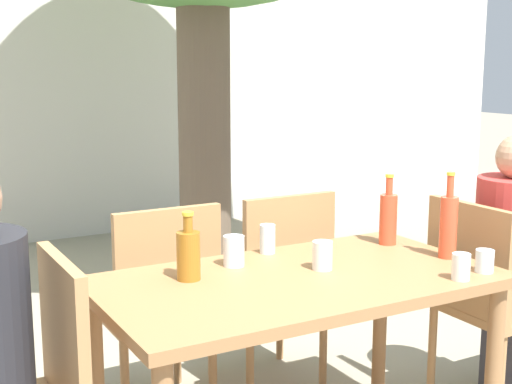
# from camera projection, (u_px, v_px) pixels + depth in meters

# --- Properties ---
(cafe_building_wall) EXTENTS (10.00, 0.08, 2.80)m
(cafe_building_wall) POSITION_uv_depth(u_px,v_px,m) (35.00, 71.00, 5.74)
(cafe_building_wall) COLOR beige
(cafe_building_wall) RESTS_ON ground_plane
(dining_table_front) EXTENTS (1.39, 0.76, 0.74)m
(dining_table_front) POSITION_uv_depth(u_px,v_px,m) (298.00, 301.00, 2.49)
(dining_table_front) COLOR #996B42
(dining_table_front) RESTS_ON ground_plane
(patio_chair_1) EXTENTS (0.44, 0.44, 0.92)m
(patio_chair_1) POSITION_uv_depth(u_px,v_px,m) (486.00, 294.00, 2.96)
(patio_chair_1) COLOR #A87A4C
(patio_chair_1) RESTS_ON ground_plane
(patio_chair_2) EXTENTS (0.44, 0.44, 0.92)m
(patio_chair_2) POSITION_uv_depth(u_px,v_px,m) (159.00, 298.00, 2.91)
(patio_chair_2) COLOR #A87A4C
(patio_chair_2) RESTS_ON ground_plane
(patio_chair_3) EXTENTS (0.44, 0.44, 0.92)m
(patio_chair_3) POSITION_uv_depth(u_px,v_px,m) (276.00, 278.00, 3.17)
(patio_chair_3) COLOR #A87A4C
(patio_chair_3) RESTS_ON ground_plane
(soda_bottle_0) EXTENTS (0.07, 0.07, 0.33)m
(soda_bottle_0) POSITION_uv_depth(u_px,v_px,m) (448.00, 225.00, 2.69)
(soda_bottle_0) COLOR #DB4C2D
(soda_bottle_0) RESTS_ON dining_table_front
(amber_bottle_1) EXTENTS (0.08, 0.08, 0.24)m
(amber_bottle_1) POSITION_uv_depth(u_px,v_px,m) (188.00, 254.00, 2.42)
(amber_bottle_1) COLOR #9E661E
(amber_bottle_1) RESTS_ON dining_table_front
(soda_bottle_2) EXTENTS (0.07, 0.07, 0.29)m
(soda_bottle_2) POSITION_uv_depth(u_px,v_px,m) (388.00, 217.00, 2.89)
(soda_bottle_2) COLOR #DB4C2D
(soda_bottle_2) RESTS_ON dining_table_front
(drinking_glass_0) EXTENTS (0.07, 0.07, 0.10)m
(drinking_glass_0) POSITION_uv_depth(u_px,v_px,m) (322.00, 255.00, 2.55)
(drinking_glass_0) COLOR silver
(drinking_glass_0) RESTS_ON dining_table_front
(drinking_glass_1) EXTENTS (0.07, 0.07, 0.08)m
(drinking_glass_1) POSITION_uv_depth(u_px,v_px,m) (485.00, 261.00, 2.52)
(drinking_glass_1) COLOR silver
(drinking_glass_1) RESTS_ON dining_table_front
(drinking_glass_2) EXTENTS (0.08, 0.08, 0.11)m
(drinking_glass_2) POSITION_uv_depth(u_px,v_px,m) (234.00, 251.00, 2.59)
(drinking_glass_2) COLOR white
(drinking_glass_2) RESTS_ON dining_table_front
(drinking_glass_3) EXTENTS (0.06, 0.06, 0.09)m
(drinking_glass_3) POSITION_uv_depth(u_px,v_px,m) (461.00, 267.00, 2.43)
(drinking_glass_3) COLOR silver
(drinking_glass_3) RESTS_ON dining_table_front
(drinking_glass_4) EXTENTS (0.06, 0.06, 0.11)m
(drinking_glass_4) POSITION_uv_depth(u_px,v_px,m) (268.00, 239.00, 2.77)
(drinking_glass_4) COLOR silver
(drinking_glass_4) RESTS_ON dining_table_front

